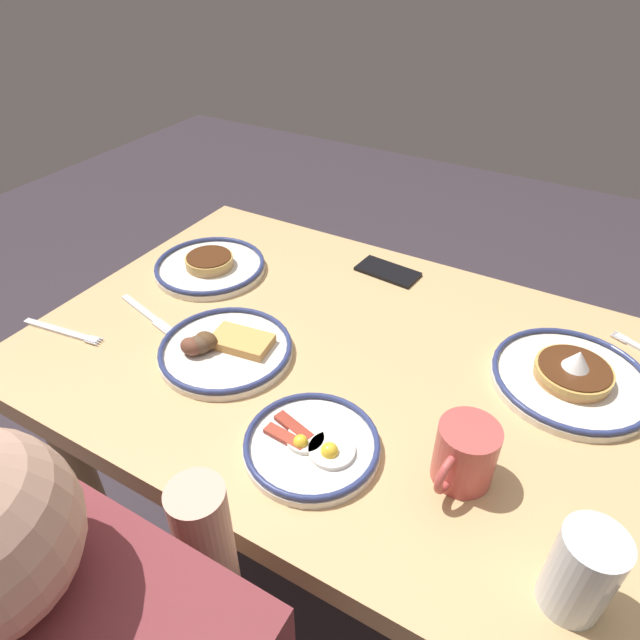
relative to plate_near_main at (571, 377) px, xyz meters
The scene contains 11 objects.
ground_plane 0.87m from the plate_near_main, 18.17° to the left, with size 6.00×6.00×0.00m, color #352C34.
dining_table 0.43m from the plate_near_main, 18.17° to the left, with size 1.22×0.82×0.76m.
plate_near_main is the anchor object (origin of this frame).
plate_center_pancakes 0.64m from the plate_near_main, 22.44° to the left, with size 0.26×0.26×0.05m.
plate_far_companion 0.81m from the plate_near_main, ahead, with size 0.26×0.26×0.04m.
plate_far_side 0.49m from the plate_near_main, 47.91° to the left, with size 0.22×0.22×0.04m.
coffee_mug 0.31m from the plate_near_main, 69.85° to the left, with size 0.09×0.12×0.10m.
drinking_glass 0.41m from the plate_near_main, 99.51° to the left, with size 0.08×0.08×0.13m.
cell_phone 0.47m from the plate_near_main, 22.51° to the right, with size 0.14×0.07×0.01m, color black.
fork_far 0.98m from the plate_near_main, 21.05° to the left, with size 0.19×0.04×0.01m.
butter_knife 0.83m from the plate_near_main, 15.94° to the left, with size 0.21×0.07×0.01m.
Camera 1 is at (-0.36, 0.72, 1.44)m, focal length 30.80 mm.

